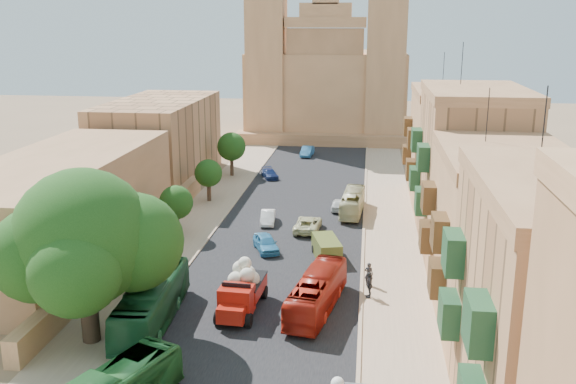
% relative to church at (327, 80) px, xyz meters
% --- Properties ---
extents(road_surface, '(14.00, 140.00, 0.01)m').
position_rel_church_xyz_m(road_surface, '(0.00, -48.61, -9.51)').
color(road_surface, black).
rests_on(road_surface, ground).
extents(sidewalk_east, '(5.00, 140.00, 0.01)m').
position_rel_church_xyz_m(sidewalk_east, '(9.50, -48.61, -9.51)').
color(sidewalk_east, tan).
rests_on(sidewalk_east, ground).
extents(sidewalk_west, '(5.00, 140.00, 0.01)m').
position_rel_church_xyz_m(sidewalk_west, '(-9.50, -48.61, -9.51)').
color(sidewalk_west, tan).
rests_on(sidewalk_west, ground).
extents(kerb_east, '(0.25, 140.00, 0.12)m').
position_rel_church_xyz_m(kerb_east, '(7.00, -48.61, -9.46)').
color(kerb_east, tan).
rests_on(kerb_east, ground).
extents(kerb_west, '(0.25, 140.00, 0.12)m').
position_rel_church_xyz_m(kerb_west, '(-7.00, -48.61, -9.46)').
color(kerb_west, tan).
rests_on(kerb_west, ground).
extents(townhouse_a, '(9.00, 14.00, 16.40)m').
position_rel_church_xyz_m(townhouse_a, '(15.95, -81.61, -3.11)').
color(townhouse_a, tan).
rests_on(townhouse_a, ground).
extents(townhouse_b, '(9.00, 14.00, 14.90)m').
position_rel_church_xyz_m(townhouse_b, '(15.95, -67.61, -3.86)').
color(townhouse_b, '#B17B50').
rests_on(townhouse_b, ground).
extents(townhouse_c, '(9.00, 14.00, 17.40)m').
position_rel_church_xyz_m(townhouse_c, '(15.95, -53.61, -2.61)').
color(townhouse_c, tan).
rests_on(townhouse_c, ground).
extents(townhouse_d, '(9.00, 14.00, 15.90)m').
position_rel_church_xyz_m(townhouse_d, '(15.95, -39.61, -3.36)').
color(townhouse_d, '#B17B50').
rests_on(townhouse_d, ground).
extents(west_wall, '(1.00, 40.00, 1.80)m').
position_rel_church_xyz_m(west_wall, '(-12.50, -58.61, -8.62)').
color(west_wall, '#B17B50').
rests_on(west_wall, ground).
extents(west_building_low, '(10.00, 28.00, 8.40)m').
position_rel_church_xyz_m(west_building_low, '(-18.00, -60.61, -5.32)').
color(west_building_low, '#9D6A44').
rests_on(west_building_low, ground).
extents(west_building_mid, '(10.00, 22.00, 10.00)m').
position_rel_church_xyz_m(west_building_mid, '(-18.00, -34.61, -4.52)').
color(west_building_mid, tan).
rests_on(west_building_mid, ground).
extents(church, '(28.00, 22.50, 36.30)m').
position_rel_church_xyz_m(church, '(0.00, 0.00, 0.00)').
color(church, '#B17B50').
rests_on(church, ground).
extents(ficus_tree, '(10.91, 10.04, 10.91)m').
position_rel_church_xyz_m(ficus_tree, '(-9.40, -74.61, -3.06)').
color(ficus_tree, '#38271C').
rests_on(ficus_tree, ground).
extents(street_tree_a, '(2.90, 2.90, 4.45)m').
position_rel_church_xyz_m(street_tree_a, '(-10.00, -66.61, -6.54)').
color(street_tree_a, '#38271C').
rests_on(street_tree_a, ground).
extents(street_tree_b, '(3.10, 3.10, 4.77)m').
position_rel_church_xyz_m(street_tree_b, '(-10.00, -54.61, -6.33)').
color(street_tree_b, '#38271C').
rests_on(street_tree_b, ground).
extents(street_tree_c, '(3.02, 3.02, 4.64)m').
position_rel_church_xyz_m(street_tree_c, '(-10.00, -42.61, -6.41)').
color(street_tree_c, '#38271C').
rests_on(street_tree_c, ground).
extents(street_tree_d, '(3.62, 3.62, 5.57)m').
position_rel_church_xyz_m(street_tree_d, '(-10.00, -30.61, -5.78)').
color(street_tree_d, '#38271C').
rests_on(street_tree_d, ground).
extents(red_truck, '(2.76, 6.23, 3.56)m').
position_rel_church_xyz_m(red_truck, '(-1.06, -69.31, -7.95)').
color(red_truck, '#A3180C').
rests_on(red_truck, ground).
extents(olive_pickup, '(2.85, 4.48, 1.71)m').
position_rel_church_xyz_m(olive_pickup, '(4.00, -58.61, -8.68)').
color(olive_pickup, '#4E5921').
rests_on(olive_pickup, ground).
extents(bus_green_north, '(3.07, 10.85, 2.99)m').
position_rel_church_xyz_m(bus_green_north, '(-6.50, -71.82, -8.02)').
color(bus_green_north, '#1A532B').
rests_on(bus_green_north, ground).
extents(bus_red_east, '(3.76, 9.60, 2.61)m').
position_rel_church_xyz_m(bus_red_east, '(4.00, -68.59, -8.21)').
color(bus_red_east, '#9E1C10').
rests_on(bus_red_east, ground).
extents(bus_cream_east, '(2.45, 8.36, 2.30)m').
position_rel_church_xyz_m(bus_cream_east, '(5.75, -45.37, -8.37)').
color(bus_cream_east, '#C1BD8D').
rests_on(bus_cream_east, ground).
extents(car_blue_a, '(3.13, 4.45, 1.41)m').
position_rel_church_xyz_m(car_blue_a, '(-1.30, -57.45, -8.81)').
color(car_blue_a, teal).
rests_on(car_blue_a, ground).
extents(car_white_a, '(1.70, 3.88, 1.24)m').
position_rel_church_xyz_m(car_white_a, '(-2.34, -49.81, -8.89)').
color(car_white_a, white).
rests_on(car_white_a, ground).
extents(car_cream, '(2.50, 5.02, 1.37)m').
position_rel_church_xyz_m(car_cream, '(1.77, -51.65, -8.83)').
color(car_cream, beige).
rests_on(car_cream, ground).
extents(car_dkblue, '(2.93, 4.19, 1.13)m').
position_rel_church_xyz_m(car_dkblue, '(-5.00, -31.37, -8.95)').
color(car_dkblue, navy).
rests_on(car_dkblue, ground).
extents(car_white_b, '(1.49, 3.64, 1.24)m').
position_rel_church_xyz_m(car_white_b, '(4.29, -44.39, -8.90)').
color(car_white_b, silver).
rests_on(car_white_b, ground).
extents(car_blue_b, '(1.80, 4.42, 1.43)m').
position_rel_church_xyz_m(car_blue_b, '(-1.63, -17.33, -8.80)').
color(car_blue_b, teal).
rests_on(car_blue_b, ground).
extents(pedestrian_a, '(0.74, 0.58, 1.81)m').
position_rel_church_xyz_m(pedestrian_a, '(7.50, -63.88, -8.61)').
color(pedestrian_a, '#2A292B').
rests_on(pedestrian_a, ground).
extents(pedestrian_c, '(0.59, 1.18, 1.94)m').
position_rel_church_xyz_m(pedestrian_c, '(7.54, -66.04, -8.54)').
color(pedestrian_c, '#333334').
rests_on(pedestrian_c, ground).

